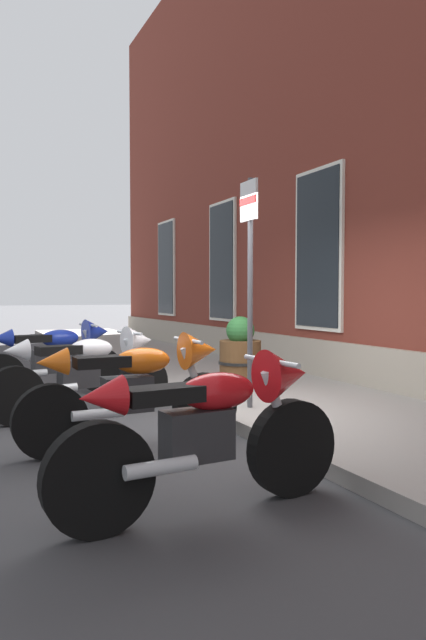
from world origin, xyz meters
TOP-DOWN VIEW (x-y plane):
  - ground_plane at (0.00, 0.00)m, footprint 140.00×140.00m
  - sidewalk at (0.00, 1.32)m, footprint 30.24×2.63m
  - motorcycle_blue_sport at (-2.27, -1.27)m, footprint 0.65×2.00m
  - motorcycle_white_sport at (-0.88, -1.14)m, footprint 0.69×2.17m
  - motorcycle_orange_sport at (0.66, -1.01)m, footprint 0.62×2.11m
  - motorcycle_red_sport at (2.33, -1.05)m, footprint 0.62×2.06m
  - parking_sign at (0.04, 0.44)m, footprint 0.36×0.07m
  - barrel_planter at (-1.43, 1.09)m, footprint 0.61×0.61m

SIDE VIEW (x-z plane):
  - ground_plane at x=0.00m, z-range 0.00..0.00m
  - sidewalk at x=0.00m, z-range 0.00..0.13m
  - barrel_planter at x=-1.43m, z-range 0.06..1.02m
  - motorcycle_white_sport at x=-0.88m, z-range 0.05..1.07m
  - motorcycle_red_sport at x=2.33m, z-range 0.05..1.08m
  - motorcycle_orange_sport at x=0.66m, z-range 0.05..1.09m
  - motorcycle_blue_sport at x=-2.27m, z-range 0.05..1.10m
  - parking_sign at x=0.04m, z-range 0.50..3.05m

